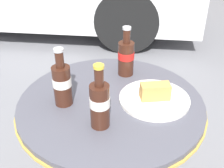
# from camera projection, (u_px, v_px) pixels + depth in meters

# --- Properties ---
(bistro_table) EXTENTS (0.70, 0.70, 0.73)m
(bistro_table) POSITION_uv_depth(u_px,v_px,m) (111.00, 139.00, 1.13)
(bistro_table) COLOR gold
(bistro_table) RESTS_ON ground_plane
(cola_bottle_left) EXTENTS (0.06, 0.06, 0.22)m
(cola_bottle_left) POSITION_uv_depth(u_px,v_px,m) (100.00, 103.00, 0.87)
(cola_bottle_left) COLOR #3D1E14
(cola_bottle_left) RESTS_ON bistro_table
(cola_bottle_right) EXTENTS (0.07, 0.07, 0.21)m
(cola_bottle_right) POSITION_uv_depth(u_px,v_px,m) (126.00, 56.00, 1.16)
(cola_bottle_right) COLOR #3D1E14
(cola_bottle_right) RESTS_ON bistro_table
(cola_bottle_center) EXTENTS (0.07, 0.07, 0.22)m
(cola_bottle_center) POSITION_uv_depth(u_px,v_px,m) (62.00, 83.00, 0.97)
(cola_bottle_center) COLOR #3D1E14
(cola_bottle_center) RESTS_ON bistro_table
(lunch_plate_near) EXTENTS (0.26, 0.26, 0.07)m
(lunch_plate_near) POSITION_uv_depth(u_px,v_px,m) (155.00, 97.00, 1.02)
(lunch_plate_near) COLOR silver
(lunch_plate_near) RESTS_ON bistro_table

